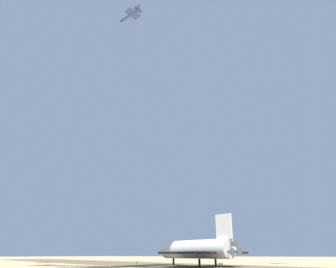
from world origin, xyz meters
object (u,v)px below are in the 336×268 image
Objects in this scene: space_shuttle at (194,249)px; ground_crew_near_nose at (137,263)px; chase_jet_trailing at (131,15)px; ground_support_crate at (220,264)px.

space_shuttle is 19.88m from ground_crew_near_nose.
space_shuttle is 120.63m from chase_jet_trailing.
ground_support_crate is (-18.65, -26.52, -0.59)m from ground_crew_near_nose.
chase_jet_trailing is at bearing 104.31° from ground_crew_near_nose.
chase_jet_trailing reaches higher than space_shuttle.
space_shuttle is 21.93× the size of ground_crew_near_nose.
space_shuttle reaches higher than ground_crew_near_nose.
ground_support_crate is (-2.63, -15.61, -5.00)m from space_shuttle.
space_shuttle is at bearing -11.78° from ground_crew_near_nose.
chase_jet_trailing is (33.23, 1.12, 115.95)m from space_shuttle.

